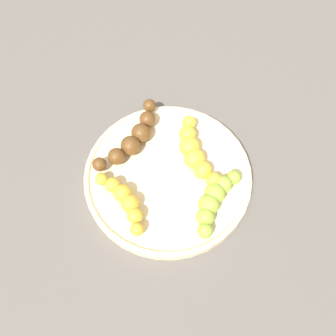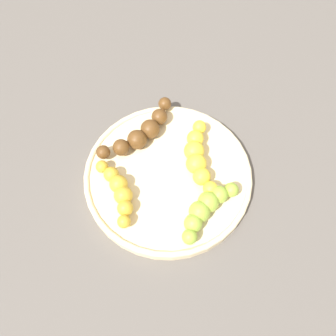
# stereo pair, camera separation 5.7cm
# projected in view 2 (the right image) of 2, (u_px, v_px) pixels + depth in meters

# --- Properties ---
(ground_plane) EXTENTS (2.40, 2.40, 0.00)m
(ground_plane) POSITION_uv_depth(u_px,v_px,m) (168.00, 178.00, 0.61)
(ground_plane) COLOR #56514C
(fruit_bowl) EXTENTS (0.29, 0.29, 0.02)m
(fruit_bowl) POSITION_uv_depth(u_px,v_px,m) (168.00, 175.00, 0.60)
(fruit_bowl) COLOR beige
(fruit_bowl) RESTS_ON ground_plane
(banana_yellow) EXTENTS (0.14, 0.06, 0.04)m
(banana_yellow) POSITION_uv_depth(u_px,v_px,m) (198.00, 157.00, 0.58)
(banana_yellow) COLOR yellow
(banana_yellow) RESTS_ON fruit_bowl
(banana_overripe) EXTENTS (0.14, 0.11, 0.04)m
(banana_overripe) POSITION_uv_depth(u_px,v_px,m) (141.00, 132.00, 0.61)
(banana_overripe) COLOR #593819
(banana_overripe) RESTS_ON fruit_bowl
(banana_spotted) EXTENTS (0.11, 0.08, 0.03)m
(banana_spotted) POSITION_uv_depth(u_px,v_px,m) (119.00, 191.00, 0.56)
(banana_spotted) COLOR gold
(banana_spotted) RESTS_ON fruit_bowl
(banana_green) EXTENTS (0.11, 0.08, 0.03)m
(banana_green) POSITION_uv_depth(u_px,v_px,m) (206.00, 208.00, 0.54)
(banana_green) COLOR #8CAD38
(banana_green) RESTS_ON fruit_bowl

